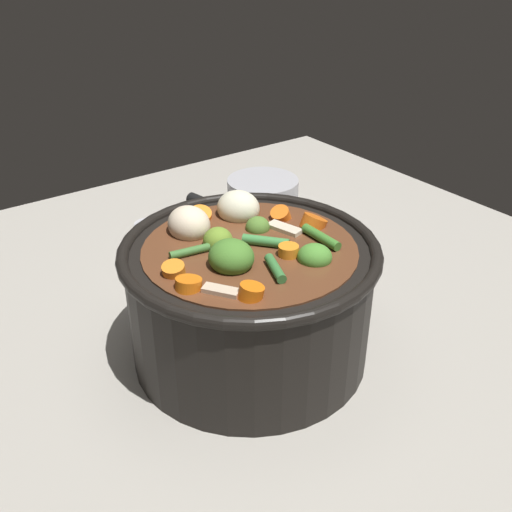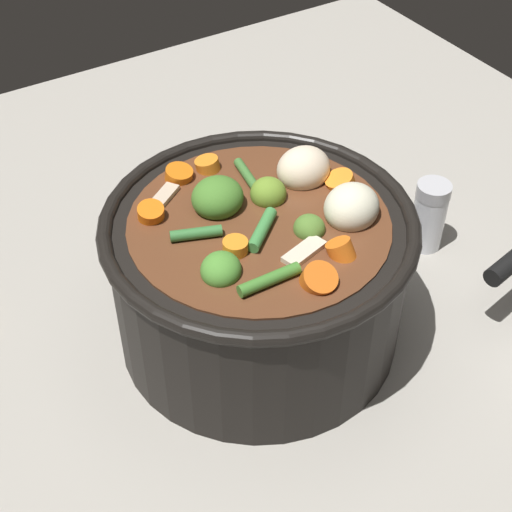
% 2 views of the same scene
% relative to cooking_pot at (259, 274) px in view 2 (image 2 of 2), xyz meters
% --- Properties ---
extents(ground_plane, '(1.10, 1.10, 0.00)m').
position_rel_cooking_pot_xyz_m(ground_plane, '(-0.00, -0.00, -0.07)').
color(ground_plane, '#9E998E').
extents(cooking_pot, '(0.27, 0.27, 0.16)m').
position_rel_cooking_pot_xyz_m(cooking_pot, '(0.00, 0.00, 0.00)').
color(cooking_pot, black).
rests_on(cooking_pot, ground_plane).
extents(salt_shaker, '(0.04, 0.04, 0.08)m').
position_rel_cooking_pot_xyz_m(salt_shaker, '(0.21, 0.01, -0.03)').
color(salt_shaker, silver).
rests_on(salt_shaker, ground_plane).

